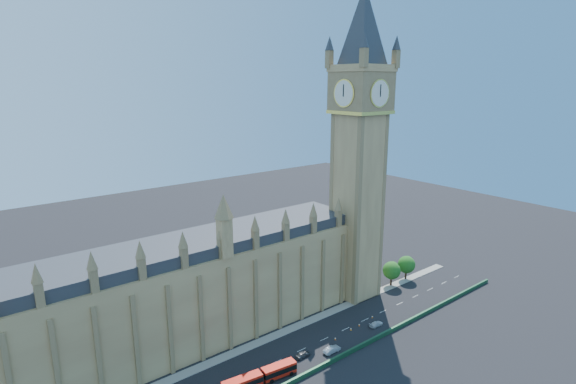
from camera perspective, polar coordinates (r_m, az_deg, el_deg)
ground at (r=120.51m, az=0.19°, el=-20.03°), size 400.00×400.00×0.00m
palace_westminster at (r=119.52m, az=-16.42°, el=-13.26°), size 120.00×20.00×28.00m
elizabeth_tower at (r=137.01m, az=9.11°, el=8.36°), size 20.59×20.59×105.00m
bridge_parapet at (r=114.52m, az=3.21°, el=-21.72°), size 160.00×0.60×1.20m
kerb_north at (r=126.84m, az=-2.63°, el=-18.12°), size 160.00×3.00×0.16m
tree_east_near at (r=157.28m, az=13.06°, el=-9.60°), size 6.00×6.00×8.50m
tree_east_far at (r=163.21m, az=14.84°, el=-8.83°), size 6.00×6.00×8.50m
red_bus at (r=110.77m, az=-3.59°, el=-22.45°), size 18.50×4.94×3.11m
car_grey at (r=119.56m, az=1.89°, el=-19.93°), size 4.35×1.95×1.45m
car_silver at (r=121.71m, az=5.60°, el=-19.28°), size 4.90×1.74×1.61m
car_white at (r=134.41m, az=11.14°, el=-16.12°), size 4.58×2.07×1.30m
cone_a at (r=126.88m, az=6.02°, el=-18.03°), size 0.59×0.59×0.71m
cone_b at (r=138.35m, az=10.66°, el=-15.32°), size 0.53×0.53×0.70m
cone_c at (r=133.75m, az=9.02°, el=-16.32°), size 0.53×0.53×0.75m
cone_d at (r=131.51m, az=7.99°, el=-16.85°), size 0.59×0.59×0.74m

